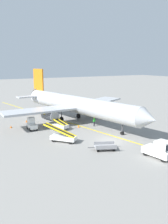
% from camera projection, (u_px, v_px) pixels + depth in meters
% --- Properties ---
extents(ground_plane, '(300.00, 300.00, 0.00)m').
position_uv_depth(ground_plane, '(111.00, 141.00, 34.03)').
color(ground_plane, gray).
extents(taxi_line_yellow, '(17.12, 78.27, 0.01)m').
position_uv_depth(taxi_line_yellow, '(98.00, 131.00, 38.76)').
color(taxi_line_yellow, yellow).
rests_on(taxi_line_yellow, ground).
extents(airliner, '(27.98, 35.08, 10.10)m').
position_uv_depth(airliner, '(75.00, 104.00, 45.04)').
color(airliner, '#B2B5BA').
rests_on(airliner, ground).
extents(pushback_tug, '(2.44, 3.85, 2.20)m').
position_uv_depth(pushback_tug, '(160.00, 150.00, 27.81)').
color(pushback_tug, silver).
rests_on(pushback_tug, ground).
extents(baggage_tug_near_wing, '(1.33, 2.40, 2.10)m').
position_uv_depth(baggage_tug_near_wing, '(32.00, 124.00, 39.74)').
color(baggage_tug_near_wing, silver).
rests_on(baggage_tug_near_wing, ground).
extents(baggage_tug_by_cargo_door, '(2.06, 2.70, 2.10)m').
position_uv_depth(baggage_tug_by_cargo_door, '(118.00, 111.00, 50.84)').
color(baggage_tug_by_cargo_door, silver).
rests_on(baggage_tug_by_cargo_door, ground).
extents(belt_loader_forward_hold, '(4.21, 4.60, 2.59)m').
position_uv_depth(belt_loader_forward_hold, '(63.00, 136.00, 33.59)').
color(belt_loader_forward_hold, silver).
rests_on(belt_loader_forward_hold, ground).
extents(belt_loader_aft_hold, '(3.23, 5.07, 2.59)m').
position_uv_depth(belt_loader_aft_hold, '(58.00, 124.00, 40.30)').
color(belt_loader_aft_hold, silver).
rests_on(belt_loader_aft_hold, ground).
extents(baggage_cart_empty_trailing, '(3.76, 2.56, 0.94)m').
position_uv_depth(baggage_cart_empty_trailing, '(105.00, 147.00, 30.29)').
color(baggage_cart_empty_trailing, '#A5A5A8').
rests_on(baggage_cart_empty_trailing, ground).
extents(ground_crew_marshaller, '(0.36, 0.24, 1.70)m').
position_uv_depth(ground_crew_marshaller, '(94.00, 121.00, 41.92)').
color(ground_crew_marshaller, '#26262D').
rests_on(ground_crew_marshaller, ground).
extents(safety_cone_nose_left, '(0.36, 0.36, 0.44)m').
position_uv_depth(safety_cone_nose_left, '(11.00, 127.00, 40.80)').
color(safety_cone_nose_left, orange).
rests_on(safety_cone_nose_left, ground).
extents(safety_cone_nose_right, '(0.36, 0.36, 0.44)m').
position_uv_depth(safety_cone_nose_right, '(109.00, 110.00, 55.50)').
color(safety_cone_nose_right, orange).
rests_on(safety_cone_nose_right, ground).
extents(safety_cone_wingtip_left, '(0.36, 0.36, 0.44)m').
position_uv_depth(safety_cone_wingtip_left, '(79.00, 126.00, 41.14)').
color(safety_cone_wingtip_left, orange).
rests_on(safety_cone_wingtip_left, ground).
extents(safety_cone_wingtip_right, '(0.36, 0.36, 0.44)m').
position_uv_depth(safety_cone_wingtip_right, '(27.00, 121.00, 44.85)').
color(safety_cone_wingtip_right, orange).
rests_on(safety_cone_wingtip_right, ground).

